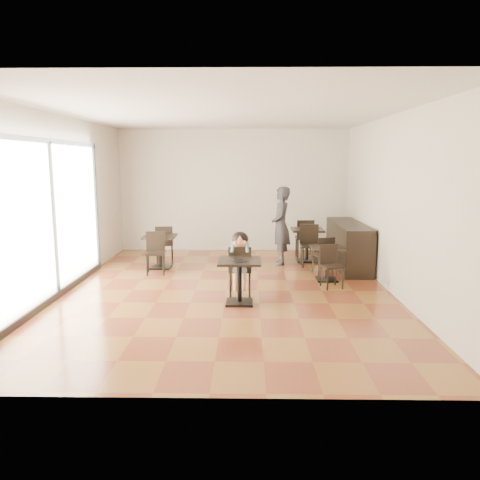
{
  "coord_description": "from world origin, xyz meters",
  "views": [
    {
      "loc": [
        0.39,
        -8.39,
        2.37
      ],
      "look_at": [
        0.25,
        -0.3,
        1.0
      ],
      "focal_mm": 35.0,
      "sensor_mm": 36.0,
      "label": 1
    }
  ],
  "objects_px": {
    "child_table": "(239,282)",
    "chair_left_a": "(165,244)",
    "child_chair": "(240,270)",
    "cafe_table_left": "(160,252)",
    "cafe_table_mid": "(327,264)",
    "child": "(240,264)",
    "chair_left_b": "(155,253)",
    "chair_back_b": "(310,246)",
    "chair_mid_b": "(332,267)",
    "chair_mid_a": "(323,255)",
    "cafe_table_back": "(307,245)",
    "adult_patron": "(281,226)",
    "chair_back_a": "(304,238)"
  },
  "relations": [
    {
      "from": "child",
      "to": "cafe_table_mid",
      "type": "height_order",
      "value": "child"
    },
    {
      "from": "cafe_table_mid",
      "to": "chair_back_b",
      "type": "bearing_deg",
      "value": 97.88
    },
    {
      "from": "child_chair",
      "to": "cafe_table_mid",
      "type": "height_order",
      "value": "child_chair"
    },
    {
      "from": "adult_patron",
      "to": "chair_mid_b",
      "type": "bearing_deg",
      "value": 21.12
    },
    {
      "from": "child_table",
      "to": "chair_back_b",
      "type": "relative_size",
      "value": 0.79
    },
    {
      "from": "child_chair",
      "to": "cafe_table_left",
      "type": "distance_m",
      "value": 2.76
    },
    {
      "from": "child_table",
      "to": "chair_mid_a",
      "type": "height_order",
      "value": "chair_mid_a"
    },
    {
      "from": "adult_patron",
      "to": "cafe_table_left",
      "type": "xyz_separation_m",
      "value": [
        -2.72,
        -0.48,
        -0.53
      ]
    },
    {
      "from": "cafe_table_mid",
      "to": "adult_patron",
      "type": "bearing_deg",
      "value": 118.47
    },
    {
      "from": "child",
      "to": "chair_back_b",
      "type": "distance_m",
      "value": 2.77
    },
    {
      "from": "cafe_table_left",
      "to": "chair_mid_a",
      "type": "bearing_deg",
      "value": -7.9
    },
    {
      "from": "cafe_table_left",
      "to": "chair_back_a",
      "type": "xyz_separation_m",
      "value": [
        3.37,
        1.33,
        0.1
      ]
    },
    {
      "from": "chair_mid_a",
      "to": "chair_mid_b",
      "type": "height_order",
      "value": "same"
    },
    {
      "from": "cafe_table_back",
      "to": "chair_back_b",
      "type": "relative_size",
      "value": 0.83
    },
    {
      "from": "chair_mid_b",
      "to": "chair_left_a",
      "type": "xyz_separation_m",
      "value": [
        -3.55,
        2.14,
        0.04
      ]
    },
    {
      "from": "cafe_table_mid",
      "to": "chair_left_b",
      "type": "distance_m",
      "value": 3.58
    },
    {
      "from": "cafe_table_mid",
      "to": "chair_mid_a",
      "type": "height_order",
      "value": "chair_mid_a"
    },
    {
      "from": "child",
      "to": "chair_left_b",
      "type": "relative_size",
      "value": 1.27
    },
    {
      "from": "cafe_table_back",
      "to": "chair_mid_a",
      "type": "distance_m",
      "value": 1.29
    },
    {
      "from": "child",
      "to": "cafe_table_mid",
      "type": "xyz_separation_m",
      "value": [
        1.73,
        1.03,
        -0.23
      ]
    },
    {
      "from": "child_chair",
      "to": "child",
      "type": "bearing_deg",
      "value": -0.0
    },
    {
      "from": "child",
      "to": "adult_patron",
      "type": "xyz_separation_m",
      "value": [
        0.9,
        2.55,
        0.33
      ]
    },
    {
      "from": "cafe_table_back",
      "to": "chair_mid_b",
      "type": "bearing_deg",
      "value": -85.75
    },
    {
      "from": "cafe_table_back",
      "to": "chair_mid_a",
      "type": "relative_size",
      "value": 0.97
    },
    {
      "from": "chair_mid_b",
      "to": "chair_back_a",
      "type": "bearing_deg",
      "value": 78.58
    },
    {
      "from": "chair_mid_a",
      "to": "cafe_table_left",
      "type": "bearing_deg",
      "value": -22.77
    },
    {
      "from": "adult_patron",
      "to": "cafe_table_left",
      "type": "bearing_deg",
      "value": -80.56
    },
    {
      "from": "chair_left_b",
      "to": "chair_back_b",
      "type": "bearing_deg",
      "value": 5.17
    },
    {
      "from": "child_table",
      "to": "cafe_table_left",
      "type": "xyz_separation_m",
      "value": [
        -1.82,
        2.62,
        -0.0
      ]
    },
    {
      "from": "cafe_table_mid",
      "to": "cafe_table_left",
      "type": "distance_m",
      "value": 3.7
    },
    {
      "from": "cafe_table_left",
      "to": "chair_left_b",
      "type": "relative_size",
      "value": 0.83
    },
    {
      "from": "cafe_table_left",
      "to": "chair_back_a",
      "type": "bearing_deg",
      "value": 21.56
    },
    {
      "from": "child",
      "to": "chair_back_b",
      "type": "bearing_deg",
      "value": 56.04
    },
    {
      "from": "cafe_table_back",
      "to": "chair_back_b",
      "type": "bearing_deg",
      "value": -90.0
    },
    {
      "from": "chair_mid_b",
      "to": "chair_left_b",
      "type": "distance_m",
      "value": 3.7
    },
    {
      "from": "child_table",
      "to": "chair_back_b",
      "type": "xyz_separation_m",
      "value": [
        1.55,
        2.85,
        0.1
      ]
    },
    {
      "from": "chair_mid_a",
      "to": "chair_mid_b",
      "type": "distance_m",
      "value": 1.1
    },
    {
      "from": "child_chair",
      "to": "chair_mid_a",
      "type": "xyz_separation_m",
      "value": [
        1.73,
        1.58,
        -0.04
      ]
    },
    {
      "from": "chair_left_a",
      "to": "cafe_table_mid",
      "type": "bearing_deg",
      "value": 147.93
    },
    {
      "from": "child_chair",
      "to": "adult_patron",
      "type": "relative_size",
      "value": 0.5
    },
    {
      "from": "cafe_table_back",
      "to": "chair_left_a",
      "type": "xyz_separation_m",
      "value": [
        -3.37,
        -0.23,
        0.05
      ]
    },
    {
      "from": "child",
      "to": "chair_back_b",
      "type": "relative_size",
      "value": 1.2
    },
    {
      "from": "child_table",
      "to": "chair_left_a",
      "type": "relative_size",
      "value": 0.84
    },
    {
      "from": "chair_back_a",
      "to": "chair_back_b",
      "type": "bearing_deg",
      "value": 89.39
    },
    {
      "from": "child",
      "to": "chair_mid_b",
      "type": "relative_size",
      "value": 1.4
    },
    {
      "from": "child",
      "to": "cafe_table_left",
      "type": "height_order",
      "value": "child"
    },
    {
      "from": "cafe_table_back",
      "to": "chair_mid_a",
      "type": "xyz_separation_m",
      "value": [
        0.18,
        -1.27,
        0.01
      ]
    },
    {
      "from": "child_chair",
      "to": "chair_back_a",
      "type": "distance_m",
      "value": 3.74
    },
    {
      "from": "child",
      "to": "adult_patron",
      "type": "bearing_deg",
      "value": 70.58
    },
    {
      "from": "chair_mid_b",
      "to": "chair_back_b",
      "type": "relative_size",
      "value": 0.86
    }
  ]
}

